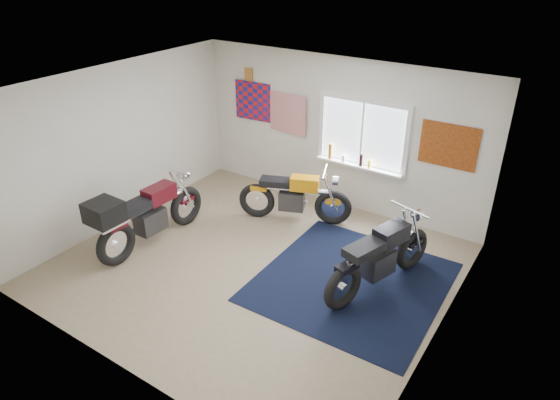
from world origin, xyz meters
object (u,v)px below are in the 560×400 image
Objects in this scene: yellow_triumph at (294,198)px; maroon_tourer at (143,215)px; navy_rug at (352,282)px; black_chrome_bike at (380,258)px.

maroon_tourer reaches higher than yellow_triumph.
navy_rug is at bearing -71.72° from maroon_tourer.
black_chrome_bike is at bearing -47.84° from yellow_triumph.
maroon_tourer is at bearing -148.76° from yellow_triumph.
black_chrome_bike is at bearing 18.89° from navy_rug.
maroon_tourer is (-3.50, -1.08, 0.10)m from black_chrome_bike.
black_chrome_bike is (2.00, -0.95, 0.03)m from yellow_triumph.
black_chrome_bike is at bearing -71.54° from maroon_tourer.
maroon_tourer is at bearing -163.00° from navy_rug.
yellow_triumph is at bearing -35.16° from maroon_tourer.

